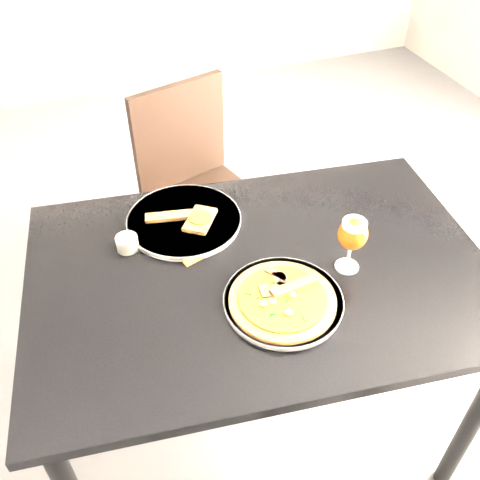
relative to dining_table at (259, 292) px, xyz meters
name	(u,v)px	position (x,y,z in m)	size (l,w,h in m)	color
dining_table	(259,292)	(0.00, 0.00, 0.00)	(1.29, 0.94, 0.75)	black
chair_far	(199,190)	(0.04, 0.73, -0.17)	(0.51, 0.51, 0.88)	black
plate_main	(283,301)	(0.01, -0.13, 0.10)	(0.29, 0.29, 0.02)	white
pizza	(283,299)	(0.00, -0.14, 0.11)	(0.26, 0.26, 0.03)	brown
plate_second	(184,221)	(-0.14, 0.25, 0.10)	(0.32, 0.32, 0.02)	white
crust_scraps	(190,218)	(-0.12, 0.23, 0.11)	(0.21, 0.14, 0.02)	brown
loose_crust	(200,256)	(-0.14, 0.09, 0.09)	(0.10, 0.02, 0.01)	brown
sauce_cup	(127,242)	(-0.31, 0.19, 0.11)	(0.06, 0.06, 0.04)	beige
beer_glass	(353,234)	(0.21, -0.07, 0.20)	(0.08, 0.08, 0.16)	#B2B7BB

